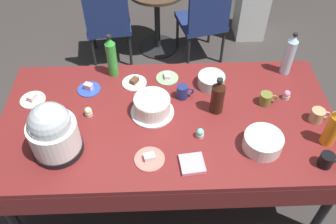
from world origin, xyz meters
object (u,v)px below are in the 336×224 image
(dessert_plate_cream, at_px, (33,99))
(soda_bottle_cola, at_px, (218,97))
(ceramic_snack_bowl, at_px, (263,142))
(soda_bottle_orange_juice, at_px, (334,127))
(frosted_layer_cake, at_px, (152,106))
(coffee_mug_navy, at_px, (183,92))
(coffee_mug_black, at_px, (327,160))
(glass_salad_bowl, at_px, (211,81))
(dessert_plate_white, at_px, (134,82))
(cupcake_cocoa, at_px, (200,133))
(soda_bottle_water, at_px, (289,55))
(dessert_plate_coral, at_px, (150,159))
(maroon_chair_right, at_px, (204,20))
(cupcake_mint, at_px, (88,112))
(coffee_mug_olive, at_px, (266,99))
(dessert_plate_sage, at_px, (167,77))
(maroon_chair_left, at_px, (108,22))
(soda_bottle_lime_soda, at_px, (112,57))
(cupcake_rose, at_px, (287,95))
(round_cafe_table, at_px, (157,9))
(coffee_mug_tan, at_px, (317,115))
(potluck_table, at_px, (168,123))
(slow_cooker, at_px, (53,132))
(dessert_plate_cobalt, at_px, (89,88))

(dessert_plate_cream, distance_m, soda_bottle_cola, 1.26)
(ceramic_snack_bowl, distance_m, soda_bottle_orange_juice, 0.42)
(frosted_layer_cake, relative_size, coffee_mug_navy, 2.44)
(coffee_mug_black, bearing_deg, glass_salad_bowl, 129.28)
(glass_salad_bowl, distance_m, dessert_plate_white, 0.55)
(cupcake_cocoa, distance_m, soda_bottle_water, 0.92)
(dessert_plate_coral, bearing_deg, maroon_chair_right, 74.04)
(cupcake_mint, distance_m, coffee_mug_olive, 1.19)
(dessert_plate_sage, bearing_deg, dessert_plate_coral, -100.23)
(maroon_chair_left, bearing_deg, soda_bottle_orange_juice, -49.81)
(cupcake_cocoa, xyz_separation_m, maroon_chair_right, (0.23, 1.72, -0.29))
(coffee_mug_olive, bearing_deg, soda_bottle_lime_soda, 161.72)
(cupcake_rose, xyz_separation_m, soda_bottle_water, (0.06, 0.28, 0.13))
(dessert_plate_white, bearing_deg, dessert_plate_cream, -167.78)
(maroon_chair_right, bearing_deg, dessert_plate_coral, -105.96)
(dessert_plate_cream, bearing_deg, soda_bottle_lime_soda, 25.62)
(dessert_plate_sage, bearing_deg, soda_bottle_water, 2.68)
(dessert_plate_white, distance_m, round_cafe_table, 1.47)
(dessert_plate_coral, distance_m, cupcake_rose, 1.06)
(ceramic_snack_bowl, height_order, dessert_plate_sage, ceramic_snack_bowl)
(soda_bottle_lime_soda, height_order, coffee_mug_tan, soda_bottle_lime_soda)
(dessert_plate_coral, bearing_deg, ceramic_snack_bowl, 5.57)
(potluck_table, bearing_deg, slow_cooker, -160.09)
(ceramic_snack_bowl, height_order, dessert_plate_coral, ceramic_snack_bowl)
(dessert_plate_cream, bearing_deg, maroon_chair_right, 45.41)
(dessert_plate_cobalt, height_order, soda_bottle_cola, soda_bottle_cola)
(cupcake_rose, relative_size, maroon_chair_right, 0.08)
(dessert_plate_cream, relative_size, cupcake_mint, 2.56)
(dessert_plate_cobalt, height_order, cupcake_cocoa, cupcake_cocoa)
(potluck_table, xyz_separation_m, ceramic_snack_bowl, (0.56, -0.27, 0.11))
(dessert_plate_white, distance_m, coffee_mug_olive, 0.93)
(frosted_layer_cake, bearing_deg, soda_bottle_orange_juice, -14.83)
(soda_bottle_orange_juice, bearing_deg, coffee_mug_tan, 93.14)
(dessert_plate_coral, distance_m, cupcake_cocoa, 0.36)
(cupcake_rose, height_order, maroon_chair_right, maroon_chair_right)
(coffee_mug_tan, distance_m, round_cafe_table, 2.12)
(ceramic_snack_bowl, xyz_separation_m, cupcake_mint, (-1.08, 0.31, -0.02))
(soda_bottle_orange_juice, bearing_deg, round_cafe_table, 116.85)
(glass_salad_bowl, relative_size, coffee_mug_black, 1.55)
(glass_salad_bowl, bearing_deg, potluck_table, -136.46)
(dessert_plate_white, xyz_separation_m, soda_bottle_water, (1.11, 0.08, 0.15))
(cupcake_cocoa, height_order, cupcake_rose, same)
(potluck_table, relative_size, maroon_chair_right, 2.59)
(cupcake_mint, height_order, round_cafe_table, cupcake_mint)
(cupcake_cocoa, distance_m, soda_bottle_orange_juice, 0.79)
(slow_cooker, xyz_separation_m, soda_bottle_water, (1.55, 0.67, -0.01))
(slow_cooker, relative_size, cupcake_rose, 5.40)
(coffee_mug_black, relative_size, maroon_chair_left, 0.15)
(potluck_table, xyz_separation_m, soda_bottle_orange_juice, (0.97, -0.24, 0.20))
(dessert_plate_cream, xyz_separation_m, soda_bottle_cola, (1.24, -0.14, 0.11))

